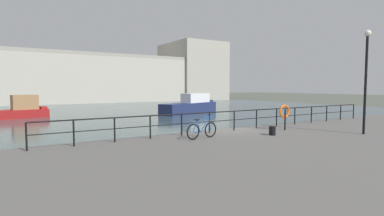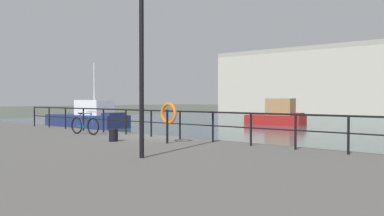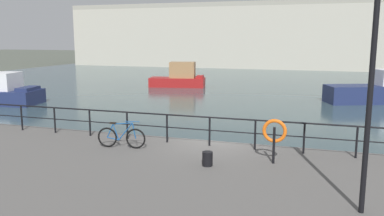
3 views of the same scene
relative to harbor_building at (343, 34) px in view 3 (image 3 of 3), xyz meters
name	(u,v)px [view 3 (image 3 of 3)]	position (x,y,z in m)	size (l,w,h in m)	color
ground_plane	(214,164)	(-6.88, -54.00, -5.32)	(240.00, 240.00, 0.00)	#4C5147
water_basin	(284,82)	(-6.88, -23.80, -5.32)	(80.00, 60.00, 0.01)	#33474C
harbor_building	(343,34)	(0.00, 0.00, 0.00)	(74.63, 16.18, 14.62)	#B2AD9E
moored_green_narrowboat	(179,78)	(-16.24, -31.47, -4.43)	(5.61, 2.87, 2.42)	maroon
quay_railing	(232,127)	(-6.02, -54.75, -3.68)	(21.41, 0.07, 1.08)	black
parked_bicycle	(121,137)	(-9.75, -55.97, -4.03)	(1.76, 0.29, 0.98)	black
mooring_bollard	(207,159)	(-6.30, -56.99, -4.19)	(0.32, 0.32, 0.44)	black
life_ring_stand	(274,132)	(-4.41, -56.08, -3.44)	(0.75, 0.16, 1.40)	black
quay_lamp_post	(372,68)	(-2.13, -59.13, -1.18)	(0.32, 0.32, 5.14)	black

